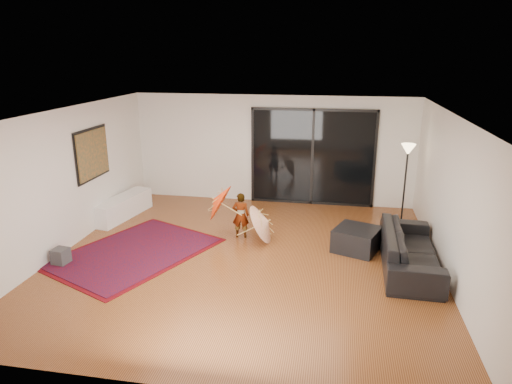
% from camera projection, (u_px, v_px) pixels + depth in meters
% --- Properties ---
extents(floor, '(7.00, 7.00, 0.00)m').
position_uv_depth(floor, '(245.00, 258.00, 8.52)').
color(floor, brown).
rests_on(floor, ground).
extents(ceiling, '(7.00, 7.00, 0.00)m').
position_uv_depth(ceiling, '(244.00, 113.00, 7.72)').
color(ceiling, white).
rests_on(ceiling, wall_back).
extents(wall_back, '(7.00, 0.00, 7.00)m').
position_uv_depth(wall_back, '(273.00, 150.00, 11.41)').
color(wall_back, silver).
rests_on(wall_back, floor).
extents(wall_front, '(7.00, 0.00, 7.00)m').
position_uv_depth(wall_front, '(179.00, 284.00, 4.83)').
color(wall_front, silver).
rests_on(wall_front, floor).
extents(wall_left, '(0.00, 7.00, 7.00)m').
position_uv_depth(wall_left, '(66.00, 180.00, 8.71)').
color(wall_left, silver).
rests_on(wall_left, floor).
extents(wall_right, '(0.00, 7.00, 7.00)m').
position_uv_depth(wall_right, '(452.00, 200.00, 7.53)').
color(wall_right, silver).
rests_on(wall_right, floor).
extents(sliding_door, '(3.06, 0.07, 2.40)m').
position_uv_depth(sliding_door, '(312.00, 157.00, 11.26)').
color(sliding_door, black).
rests_on(sliding_door, wall_back).
extents(painting, '(0.04, 1.28, 1.08)m').
position_uv_depth(painting, '(92.00, 154.00, 9.56)').
color(painting, black).
rests_on(painting, wall_left).
extents(media_console, '(0.74, 1.80, 0.49)m').
position_uv_depth(media_console, '(123.00, 207.00, 10.60)').
color(media_console, white).
rests_on(media_console, floor).
extents(speaker, '(0.30, 0.30, 0.30)m').
position_uv_depth(speaker, '(61.00, 256.00, 8.26)').
color(speaker, '#424244').
rests_on(speaker, floor).
extents(persian_rug, '(3.19, 3.62, 0.02)m').
position_uv_depth(persian_rug, '(134.00, 252.00, 8.76)').
color(persian_rug, '#55070E').
rests_on(persian_rug, floor).
extents(sofa, '(1.01, 2.40, 0.69)m').
position_uv_depth(sofa, '(410.00, 249.00, 8.08)').
color(sofa, black).
rests_on(sofa, floor).
extents(ottoman, '(1.01, 1.01, 0.45)m').
position_uv_depth(ottoman, '(356.00, 239.00, 8.83)').
color(ottoman, black).
rests_on(ottoman, floor).
extents(floor_lamp, '(0.31, 0.31, 1.80)m').
position_uv_depth(floor_lamp, '(407.00, 161.00, 9.90)').
color(floor_lamp, black).
rests_on(floor_lamp, floor).
extents(child, '(0.37, 0.26, 0.96)m').
position_uv_depth(child, '(241.00, 215.00, 9.38)').
color(child, '#999999').
rests_on(child, floor).
extents(parasol_orange, '(0.54, 0.81, 0.86)m').
position_uv_depth(parasol_orange, '(214.00, 203.00, 9.35)').
color(parasol_orange, '#FF3E0D').
rests_on(parasol_orange, child).
extents(parasol_white, '(0.57, 0.83, 0.92)m').
position_uv_depth(parasol_white, '(268.00, 218.00, 9.13)').
color(parasol_white, silver).
rests_on(parasol_white, floor).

